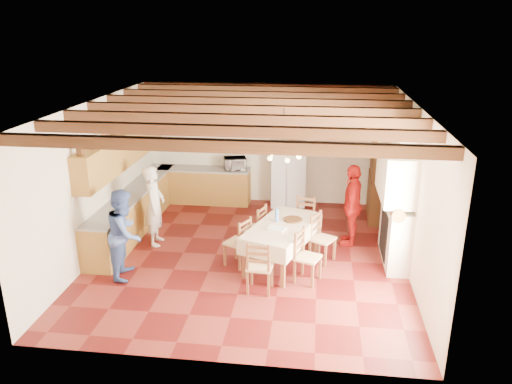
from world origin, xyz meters
TOP-DOWN VIEW (x-y plane):
  - floor at (0.00, 0.00)m, footprint 6.00×6.50m
  - ceiling at (0.00, 0.00)m, footprint 6.00×6.50m
  - wall_back at (0.00, 3.26)m, footprint 6.00×0.02m
  - wall_front at (0.00, -3.26)m, footprint 6.00×0.02m
  - wall_left at (-3.01, 0.00)m, footprint 0.02×6.50m
  - wall_right at (3.01, 0.00)m, footprint 0.02×6.50m
  - ceiling_beams at (0.00, 0.00)m, footprint 6.00×6.30m
  - lower_cabinets_left at (-2.70, 1.05)m, footprint 0.60×4.30m
  - lower_cabinets_back at (-1.55, 2.95)m, footprint 2.30×0.60m
  - countertop_left at (-2.70, 1.05)m, footprint 0.62×4.30m
  - countertop_back at (-1.55, 2.95)m, footprint 2.34×0.62m
  - backsplash_left at (-2.98, 1.05)m, footprint 0.03×4.30m
  - backsplash_back at (-1.55, 3.23)m, footprint 2.30×0.03m
  - upper_cabinets at (-2.83, 1.05)m, footprint 0.35×4.20m
  - fireplace at (2.72, 0.20)m, footprint 0.56×1.60m
  - wall_picture at (1.55, 3.23)m, footprint 0.34×0.03m
  - refrigerator at (0.55, 3.07)m, footprint 0.92×0.79m
  - hutch at (2.75, 2.39)m, footprint 0.59×1.30m
  - dining_table at (0.65, -0.23)m, footprint 1.48×2.04m
  - chandelier at (0.65, -0.23)m, footprint 0.47×0.47m
  - chair_left_near at (-0.17, -0.36)m, footprint 0.54×0.55m
  - chair_left_far at (0.06, 0.32)m, footprint 0.51×0.53m
  - chair_right_near at (1.17, -0.84)m, footprint 0.52×0.54m
  - chair_right_far at (1.43, -0.01)m, footprint 0.55×0.56m
  - chair_end_near at (0.37, -1.28)m, footprint 0.45×0.43m
  - chair_end_far at (1.03, 0.83)m, footprint 0.49×0.48m
  - person_man at (-2.00, 0.37)m, footprint 0.46×0.65m
  - person_woman_blue at (-2.10, -1.00)m, footprint 0.70×0.86m
  - person_woman_red at (2.01, 0.86)m, footprint 0.56×1.06m
  - microwave at (-0.75, 2.95)m, footprint 0.62×0.51m
  - fridge_vase at (0.66, 3.07)m, footprint 0.33×0.33m

SIDE VIEW (x-z plane):
  - floor at x=0.00m, z-range -0.02..0.00m
  - lower_cabinets_left at x=-2.70m, z-range 0.00..0.86m
  - lower_cabinets_back at x=-1.55m, z-range 0.00..0.86m
  - chair_left_near at x=-0.17m, z-range 0.00..0.96m
  - chair_left_far at x=0.06m, z-range 0.00..0.96m
  - chair_right_near at x=1.17m, z-range 0.00..0.96m
  - chair_right_far at x=1.43m, z-range 0.00..0.96m
  - chair_end_near at x=0.37m, z-range 0.00..0.96m
  - chair_end_far at x=1.03m, z-range 0.00..0.96m
  - dining_table at x=0.65m, z-range 0.32..1.12m
  - person_woman_blue at x=-2.10m, z-range 0.00..1.65m
  - refrigerator at x=0.55m, z-range 0.00..1.68m
  - person_man at x=-2.00m, z-range 0.00..1.68m
  - person_woman_red at x=2.01m, z-range 0.00..1.71m
  - countertop_left at x=-2.70m, z-range 0.86..0.90m
  - countertop_back at x=-1.55m, z-range 0.86..0.90m
  - microwave at x=-0.75m, z-range 0.90..1.20m
  - hutch at x=2.75m, z-range 0.00..2.32m
  - backsplash_left at x=-2.98m, z-range 0.90..1.50m
  - backsplash_back at x=-1.55m, z-range 0.90..1.50m
  - fireplace at x=2.72m, z-range 0.00..2.80m
  - wall_back at x=0.00m, z-range 0.00..3.00m
  - wall_front at x=0.00m, z-range 0.00..3.00m
  - wall_left at x=-3.01m, z-range 0.00..3.00m
  - wall_right at x=3.01m, z-range 0.00..3.00m
  - fridge_vase at x=0.66m, z-range 1.68..1.95m
  - upper_cabinets at x=-2.83m, z-range 1.50..2.20m
  - wall_picture at x=1.55m, z-range 1.64..2.06m
  - chandelier at x=0.65m, z-range 2.23..2.27m
  - ceiling_beams at x=0.00m, z-range 2.83..2.99m
  - ceiling at x=0.00m, z-range 3.00..3.02m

